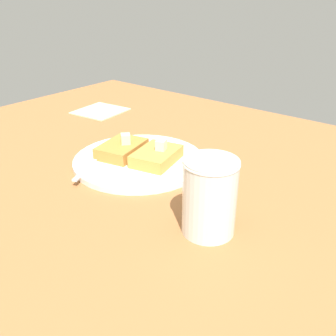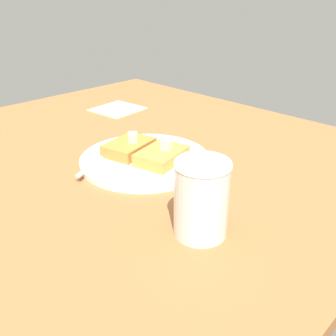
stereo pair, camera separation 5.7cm
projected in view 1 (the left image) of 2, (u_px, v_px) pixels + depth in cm
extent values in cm
cube|color=#A06438|center=(104.00, 165.00, 77.63)|extent=(102.04, 102.04, 2.81)
cylinder|color=white|center=(139.00, 161.00, 74.85)|extent=(26.05, 26.05, 1.13)
torus|color=gray|center=(139.00, 160.00, 74.78)|extent=(26.05, 26.05, 0.80)
cube|color=#BE7F35|center=(122.00, 149.00, 75.67)|extent=(9.03, 11.23, 2.39)
cube|color=gold|center=(157.00, 156.00, 72.48)|extent=(9.03, 11.23, 2.39)
cube|color=beige|center=(126.00, 139.00, 74.75)|extent=(2.66, 2.64, 1.98)
cube|color=#F9EBC1|center=(161.00, 145.00, 71.91)|extent=(2.34, 2.46, 1.98)
cube|color=silver|center=(86.00, 169.00, 69.81)|extent=(5.11, 9.42, 0.36)
cube|color=silver|center=(100.00, 155.00, 75.40)|extent=(3.19, 3.47, 0.36)
cube|color=silver|center=(102.00, 149.00, 78.20)|extent=(1.67, 3.03, 0.36)
cube|color=silver|center=(104.00, 149.00, 78.08)|extent=(1.67, 3.03, 0.36)
cube|color=silver|center=(107.00, 150.00, 77.97)|extent=(1.67, 3.03, 0.36)
cube|color=silver|center=(109.00, 150.00, 77.85)|extent=(1.67, 3.03, 0.36)
cylinder|color=#471C0A|center=(209.00, 203.00, 52.51)|extent=(7.03, 7.03, 9.15)
cylinder|color=silver|center=(210.00, 197.00, 52.05)|extent=(7.64, 7.64, 11.25)
torus|color=silver|center=(211.00, 163.00, 49.77)|extent=(7.83, 7.83, 0.50)
cube|color=beige|center=(100.00, 111.00, 105.74)|extent=(13.40, 13.76, 0.30)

